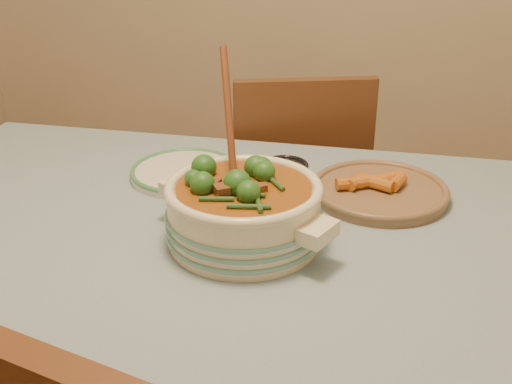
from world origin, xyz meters
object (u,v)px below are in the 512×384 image
at_px(stew_casserole, 244,206).
at_px(chair_far, 297,186).
at_px(condiment_bowl, 285,174).
at_px(fried_plate, 380,189).
at_px(dining_table, 226,270).
at_px(white_plate, 185,172).

bearing_deg(stew_casserole, chair_far, 90.34).
bearing_deg(condiment_bowl, stew_casserole, -97.56).
bearing_deg(fried_plate, stew_casserole, -134.74).
relative_size(dining_table, white_plate, 5.13).
xyz_separation_m(dining_table, condiment_bowl, (0.08, 0.26, 0.13)).
xyz_separation_m(stew_casserole, condiment_bowl, (0.04, 0.28, -0.05)).
height_order(stew_casserole, chair_far, stew_casserole).
distance_m(stew_casserole, condiment_bowl, 0.29).
xyz_separation_m(dining_table, chair_far, (0.04, 0.77, -0.15)).
bearing_deg(white_plate, stew_casserole, -52.79).
bearing_deg(white_plate, condiment_bowl, -1.36).
relative_size(stew_casserole, condiment_bowl, 2.94).
relative_size(dining_table, condiment_bowl, 12.13).
height_order(white_plate, chair_far, chair_far).
bearing_deg(condiment_bowl, dining_table, -107.72).
relative_size(stew_casserole, fried_plate, 1.12).
bearing_deg(stew_casserole, white_plate, 127.21).
height_order(dining_table, white_plate, white_plate).
bearing_deg(condiment_bowl, chair_far, 94.64).
distance_m(dining_table, white_plate, 0.33).
xyz_separation_m(dining_table, fried_plate, (0.31, 0.25, 0.11)).
xyz_separation_m(condiment_bowl, fried_plate, (0.23, -0.01, -0.01)).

